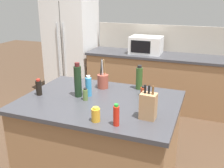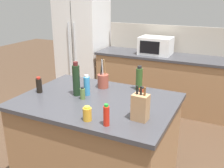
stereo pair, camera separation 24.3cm
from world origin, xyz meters
name	(u,v)px [view 2 (the right image)]	position (x,y,z in m)	size (l,w,h in m)	color
back_counter_run	(175,83)	(0.30, 2.20, 0.47)	(2.77, 0.66, 0.94)	#936B47
wall_backsplash	(183,39)	(0.30, 2.52, 1.17)	(2.73, 0.03, 0.46)	#B2A899
kitchen_island	(97,141)	(0.00, 0.00, 0.47)	(1.52, 1.10, 0.94)	#936B47
refrigerator	(83,47)	(-1.55, 2.25, 0.92)	(0.86, 0.75, 1.85)	white
microwave	(156,46)	(-0.08, 2.20, 1.09)	(0.53, 0.39, 0.29)	white
knife_block	(140,107)	(0.53, -0.23, 1.05)	(0.14, 0.11, 0.29)	#A87C54
utensil_crock	(103,80)	(-0.10, 0.33, 1.02)	(0.12, 0.12, 0.32)	brown
spice_jar_paprika	(142,92)	(0.37, 0.27, 0.99)	(0.06, 0.06, 0.10)	#B73D1E
honey_jar	(87,114)	(0.15, -0.42, 1.00)	(0.07, 0.07, 0.12)	gold
soy_sauce_bottle	(39,85)	(-0.63, -0.09, 1.02)	(0.06, 0.06, 0.17)	black
hot_sauce_bottle	(106,116)	(0.33, -0.43, 1.03)	(0.05, 0.05, 0.18)	red
dish_soap_bottle	(87,86)	(-0.14, 0.06, 1.04)	(0.06, 0.06, 0.21)	#3384BC
olive_oil_bottle	(139,79)	(0.28, 0.44, 1.06)	(0.07, 0.07, 0.27)	#2D4C1E
spice_jar_oregano	(83,94)	(-0.13, -0.05, 1.00)	(0.05, 0.05, 0.12)	#567038
wine_bottle	(76,80)	(-0.23, 0.01, 1.10)	(0.07, 0.07, 0.35)	black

